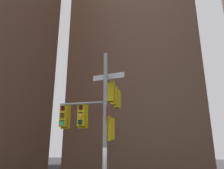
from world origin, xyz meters
TOP-DOWN VIEW (x-y plane):
  - building_mid_block at (-3.39, 24.83)m, footprint 17.92×17.92m
  - signal_pole_assembly at (-0.47, 0.74)m, footprint 3.17×3.74m

SIDE VIEW (x-z plane):
  - signal_pole_assembly at x=-0.47m, z-range 0.77..7.83m
  - building_mid_block at x=-3.39m, z-range 0.00..37.18m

